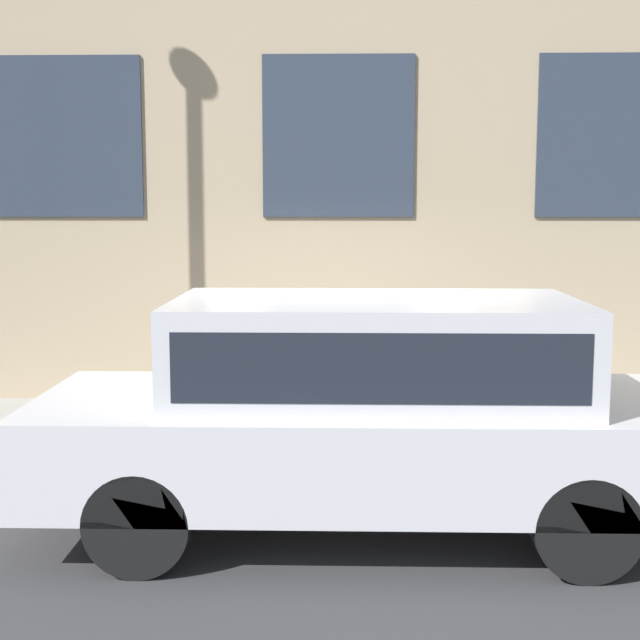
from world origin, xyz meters
TOP-DOWN VIEW (x-y plane):
  - ground_plane at (0.00, 0.00)m, footprint 80.00×80.00m
  - sidewalk at (1.22, 0.00)m, footprint 2.43×60.00m
  - fire_hydrant at (0.43, 0.42)m, footprint 0.36×0.46m
  - person at (0.52, -0.12)m, footprint 0.35×0.23m
  - parked_truck_silver_near at (-1.27, -0.23)m, footprint 1.86×4.67m

SIDE VIEW (x-z plane):
  - ground_plane at x=0.00m, z-range 0.00..0.00m
  - sidewalk at x=1.22m, z-range 0.00..0.17m
  - fire_hydrant at x=0.43m, z-range 0.18..0.94m
  - parked_truck_silver_near at x=-1.27m, z-range 0.12..1.86m
  - person at x=0.52m, z-range 0.31..1.77m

